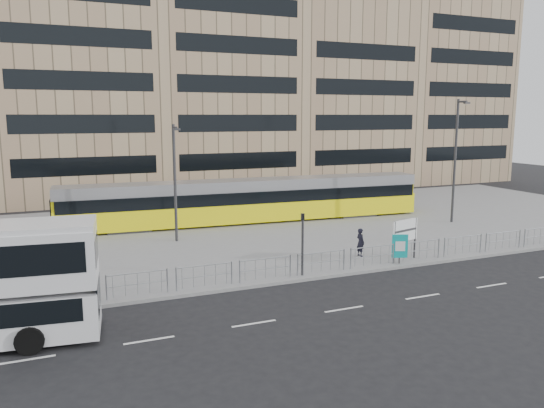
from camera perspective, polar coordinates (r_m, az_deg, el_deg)
name	(u,v)px	position (r m, az deg, el deg)	size (l,w,h in m)	color
ground	(338,277)	(26.80, 7.13, -7.77)	(120.00, 120.00, 0.00)	black
plaza	(253,228)	(37.32, -2.05, -2.64)	(64.00, 24.00, 0.15)	slate
kerb	(338,275)	(26.82, 7.08, -7.59)	(64.00, 0.25, 0.17)	gray
building_row	(192,68)	(58.43, -8.62, 14.31)	(70.40, 18.40, 31.20)	maroon
pedestrian_barrier	(368,251)	(27.95, 10.24, -5.03)	(32.07, 0.07, 1.10)	#999CA1
road_markings	(404,299)	(24.15, 14.01, -9.93)	(62.00, 0.12, 0.01)	white
tram	(249,201)	(38.96, -2.52, 0.36)	(26.88, 4.16, 3.16)	yellow
station_sign	(405,232)	(29.44, 14.11, -2.96)	(1.92, 0.59, 2.26)	#2D2D30
ad_panel	(400,247)	(28.92, 13.59, -4.47)	(0.81, 0.37, 1.58)	#2D2D30
pedestrian	(360,242)	(30.00, 9.49, -4.08)	(0.58, 0.38, 1.59)	black
traffic_light_west	(303,236)	(25.88, 3.31, -3.47)	(0.19, 0.22, 3.10)	#2D2D30
lamp_post_west	(175,178)	(33.10, -10.39, 2.80)	(0.45, 1.04, 7.26)	#2D2D30
lamp_post_east	(456,156)	(40.69, 19.15, 4.86)	(0.45, 1.04, 8.93)	#2D2D30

